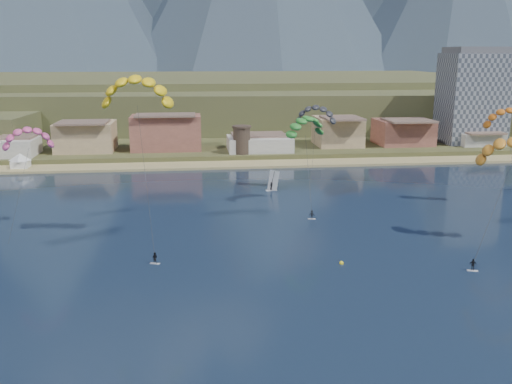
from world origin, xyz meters
TOP-DOWN VIEW (x-y plane):
  - ground at (0.00, 0.00)m, footprint 2400.00×2400.00m
  - beach at (0.00, 106.00)m, footprint 2200.00×12.00m
  - land at (0.00, 560.00)m, footprint 2200.00×900.00m
  - foothills at (22.39, 232.47)m, footprint 940.00×210.00m
  - town at (-40.00, 122.00)m, footprint 400.00×24.00m
  - apartment_tower at (85.00, 128.00)m, footprint 20.00×16.00m
  - watchtower at (5.00, 114.00)m, footprint 5.82×5.82m
  - kitesurfer_yellow at (-18.67, 37.41)m, footprint 12.56×13.18m
  - kitesurfer_green at (13.48, 59.03)m, footprint 10.31×14.80m
  - distant_kite_pink at (-38.87, 47.15)m, footprint 9.68×7.10m
  - distant_kite_dark at (18.34, 71.55)m, footprint 10.41×7.35m
  - distant_kite_orange at (54.68, 53.51)m, footprint 10.62×7.36m
  - windsurfer at (8.65, 73.63)m, footprint 2.74×2.98m
  - buoy at (12.50, 24.47)m, footprint 0.68×0.68m

SIDE VIEW (x-z plane):
  - ground at x=0.00m, z-range 0.00..0.00m
  - land at x=0.00m, z-range -2.00..2.00m
  - buoy at x=12.50m, z-range -0.22..0.46m
  - beach at x=0.00m, z-range -0.20..0.70m
  - windsurfer at x=8.65m, z-range -0.87..3.90m
  - watchtower at x=5.00m, z-range 2.07..10.67m
  - town at x=-40.00m, z-range 2.00..14.00m
  - foothills at x=22.39m, z-range 0.08..18.08m
  - kitesurfer_green at x=13.48m, z-range 7.26..27.93m
  - apartment_tower at x=85.00m, z-range 1.82..33.82m
  - distant_kite_pink at x=-38.87m, z-range 7.52..28.28m
  - distant_kite_dark at x=18.34m, z-range 7.97..29.85m
  - distant_kite_orange at x=54.68m, z-range 8.29..30.82m
  - kitesurfer_yellow at x=-18.67m, z-range 11.73..41.30m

